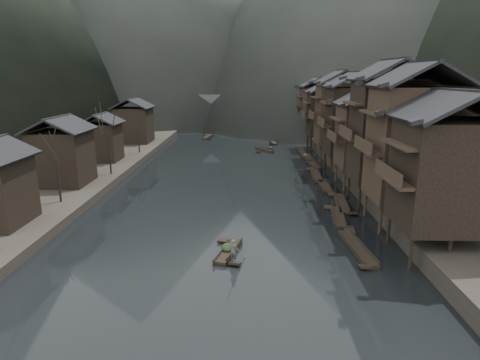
{
  "coord_description": "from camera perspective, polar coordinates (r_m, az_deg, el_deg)",
  "views": [
    {
      "loc": [
        2.17,
        -37.67,
        13.97
      ],
      "look_at": [
        1.33,
        6.15,
        2.5
      ],
      "focal_mm": 30.0,
      "sensor_mm": 36.0,
      "label": 1
    }
  ],
  "objects": [
    {
      "name": "moored_sampans",
      "position": [
        55.04,
        11.41,
        -0.11
      ],
      "size": [
        3.2,
        51.27,
        0.47
      ],
      "color": "black",
      "rests_on": "water"
    },
    {
      "name": "water",
      "position": [
        40.23,
        -2.07,
        -5.66
      ],
      "size": [
        300.0,
        300.0,
        0.0
      ],
      "primitive_type": "plane",
      "color": "black",
      "rests_on": "ground"
    },
    {
      "name": "right_bank",
      "position": [
        85.33,
        23.79,
        4.61
      ],
      "size": [
        40.0,
        200.0,
        1.8
      ],
      "primitive_type": "cube",
      "color": "#2D2823",
      "rests_on": "ground"
    },
    {
      "name": "stone_bridge",
      "position": [
        110.05,
        -0.04,
        10.05
      ],
      "size": [
        40.0,
        6.0,
        9.0
      ],
      "color": "#4C4C4F",
      "rests_on": "ground"
    },
    {
      "name": "hero_sampan",
      "position": [
        32.87,
        -1.66,
        -10.09
      ],
      "size": [
        2.23,
        5.11,
        0.44
      ],
      "color": "black",
      "rests_on": "water"
    },
    {
      "name": "stilt_houses",
      "position": [
        58.68,
        16.23,
        9.17
      ],
      "size": [
        9.0,
        67.6,
        15.87
      ],
      "color": "black",
      "rests_on": "ground"
    },
    {
      "name": "cargo_heap",
      "position": [
        32.85,
        -1.75,
        -9.03
      ],
      "size": [
        1.12,
        1.46,
        0.67
      ],
      "primitive_type": "ellipsoid",
      "color": "black",
      "rests_on": "hero_sampan"
    },
    {
      "name": "midriver_boats",
      "position": [
        85.84,
        0.66,
        5.44
      ],
      "size": [
        16.45,
        22.24,
        0.45
      ],
      "color": "black",
      "rests_on": "water"
    },
    {
      "name": "boatman",
      "position": [
        30.84,
        -0.94,
        -9.56
      ],
      "size": [
        0.75,
        0.61,
        1.76
      ],
      "primitive_type": "imported",
      "rotation": [
        0.0,
        0.0,
        2.8
      ],
      "color": "#515153",
      "rests_on": "hero_sampan"
    },
    {
      "name": "bamboo_pole",
      "position": [
        29.95,
        -0.58,
        -5.47
      ],
      "size": [
        1.57,
        2.12,
        2.93
      ],
      "primitive_type": "cylinder",
      "rotation": [
        0.72,
        0.0,
        -0.63
      ],
      "color": "#8C7A51",
      "rests_on": "boatman"
    },
    {
      "name": "left_bank",
      "position": [
        87.13,
        -24.25,
        4.54
      ],
      "size": [
        40.0,
        200.0,
        1.2
      ],
      "primitive_type": "cube",
      "color": "#2D2823",
      "rests_on": "ground"
    },
    {
      "name": "bare_trees",
      "position": [
        52.4,
        -20.47,
        5.43
      ],
      "size": [
        3.95,
        43.62,
        7.91
      ],
      "color": "black",
      "rests_on": "left_bank"
    },
    {
      "name": "left_houses",
      "position": [
        62.62,
        -20.26,
        6.14
      ],
      "size": [
        8.1,
        53.2,
        8.73
      ],
      "color": "black",
      "rests_on": "left_bank"
    }
  ]
}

